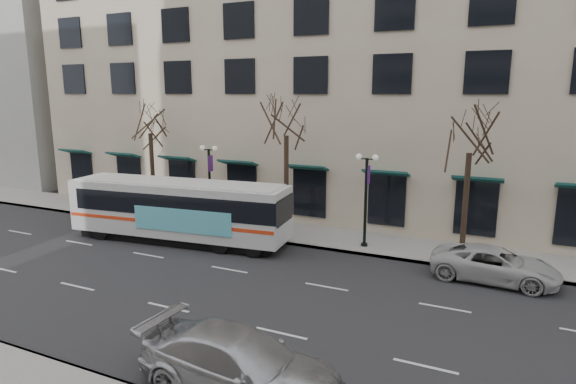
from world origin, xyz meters
The scene contains 12 objects.
ground centered at (0.00, 0.00, 0.00)m, with size 160.00×160.00×0.00m, color black.
sidewalk_far centered at (5.00, 9.00, 0.07)m, with size 80.00×4.00×0.15m, color gray.
building_hotel centered at (-2.00, 21.00, 12.00)m, with size 40.00×20.00×24.00m, color #BEAC91.
building_far_upblock centered at (-38.00, 21.00, 14.00)m, with size 28.00×20.00×28.00m, color #999993.
tree_far_left centered at (-10.00, 8.80, 6.70)m, with size 3.60×3.60×8.34m.
tree_far_mid centered at (0.00, 8.80, 6.91)m, with size 3.60×3.60×8.55m.
tree_far_right centered at (10.00, 8.80, 6.42)m, with size 3.60×3.60×8.06m.
lamp_post_left centered at (-4.99, 8.20, 2.94)m, with size 1.22×0.45×5.21m.
lamp_post_right centered at (5.01, 8.20, 2.94)m, with size 1.22×0.45×5.21m.
city_bus centered at (-4.95, 5.04, 1.91)m, with size 13.10×4.15×3.49m.
silver_car centered at (5.48, -5.91, 0.90)m, with size 2.52×6.19×1.80m, color #AAACB2.
white_pickup centered at (11.63, 6.20, 0.76)m, with size 2.54×5.50×1.53m, color #B9B9B9.
Camera 1 is at (11.84, -16.44, 8.38)m, focal length 30.00 mm.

